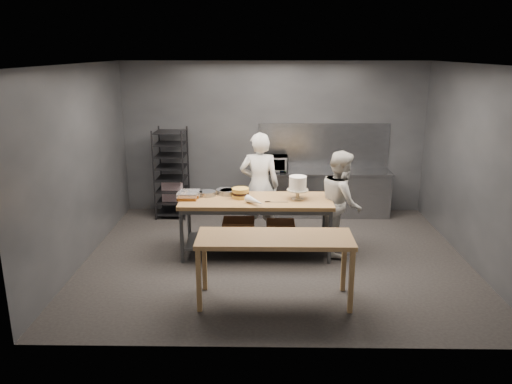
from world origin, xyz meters
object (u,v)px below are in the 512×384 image
chef_behind (259,186)px  layer_cake (240,193)px  work_table (256,219)px  microwave (274,163)px  chef_right (341,202)px  near_counter (275,243)px  speed_rack (172,174)px  frosted_cake_stand (298,185)px

chef_behind → layer_cake: (-0.30, -0.69, 0.07)m
work_table → microwave: size_ratio=4.43×
work_table → layer_cake: layer_cake is taller
chef_right → near_counter: bearing=147.5°
speed_rack → microwave: (2.01, 0.08, 0.19)m
microwave → frosted_cake_stand: frosted_cake_stand is taller
speed_rack → chef_behind: (1.74, -1.16, 0.08)m
frosted_cake_stand → layer_cake: size_ratio=1.36×
chef_behind → microwave: chef_behind is taller
chef_behind → layer_cake: bearing=69.8°
work_table → microwave: microwave is taller
chef_behind → speed_rack: bearing=-30.8°
work_table → chef_behind: (0.05, 0.73, 0.36)m
work_table → microwave: (0.31, 1.98, 0.48)m
chef_right → frosted_cake_stand: bearing=97.3°
frosted_cake_stand → chef_behind: bearing=129.5°
near_counter → chef_behind: chef_behind is taller
work_table → speed_rack: speed_rack is taller
chef_behind → microwave: (0.27, 1.24, 0.12)m
frosted_cake_stand → microwave: bearing=99.8°
speed_rack → chef_behind: size_ratio=0.94×
near_counter → speed_rack: (-1.96, 3.51, 0.04)m
speed_rack → chef_right: speed_rack is taller
chef_right → layer_cake: size_ratio=6.16×
work_table → layer_cake: size_ratio=8.81×
chef_right → speed_rack: bearing=59.5°
chef_behind → layer_cake: chef_behind is taller
chef_behind → frosted_cake_stand: size_ratio=5.03×
layer_cake → microwave: bearing=73.7°
near_counter → chef_behind: bearing=95.3°
chef_right → chef_behind: bearing=63.8°
near_counter → speed_rack: bearing=119.1°
speed_rack → layer_cake: 2.35m
work_table → microwave: 2.06m
near_counter → speed_rack: speed_rack is taller
near_counter → layer_cake: bearing=107.3°
chef_behind → microwave: size_ratio=3.44×
speed_rack → layer_cake: (1.44, -1.86, 0.14)m
work_table → chef_behind: bearing=86.5°
near_counter → chef_right: chef_right is taller
microwave → layer_cake: (-0.56, -1.94, -0.05)m
work_table → frosted_cake_stand: bearing=-0.5°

